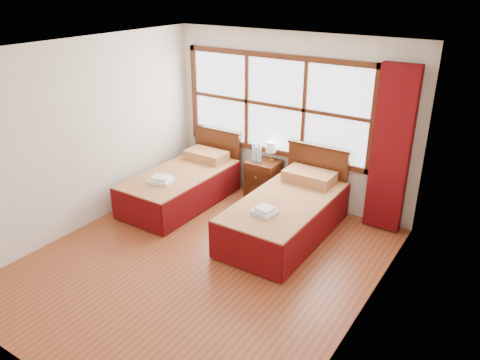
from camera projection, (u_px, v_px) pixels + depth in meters
The scene contains 15 objects.
floor at pixel (203, 262), 5.90m from camera, with size 4.50×4.50×0.00m, color brown.
ceiling at pixel (195, 50), 4.86m from camera, with size 4.50×4.50×0.00m, color white.
wall_back at pixel (290, 120), 7.10m from camera, with size 4.00×4.00×0.00m, color silver.
wall_left at pixel (83, 136), 6.38m from camera, with size 4.50×4.50×0.00m, color silver.
wall_right at pixel (368, 210), 4.38m from camera, with size 4.50×4.50×0.00m, color silver.
window at pixel (275, 105), 7.12m from camera, with size 3.16×0.06×1.56m.
curtain at pixel (391, 150), 6.25m from camera, with size 0.50×0.16×2.30m, color #650A0D.
bed_left at pixel (183, 185), 7.35m from camera, with size 1.00×2.02×0.97m.
bed_right at pixel (287, 214), 6.42m from camera, with size 1.06×2.08×1.03m.
nightstand at pixel (263, 180), 7.45m from camera, with size 0.48×0.48×0.64m.
towels_left at pixel (161, 180), 6.88m from camera, with size 0.40×0.37×0.10m.
towels_right at pixel (265, 211), 5.90m from camera, with size 0.32×0.29×0.08m.
lamp at pixel (271, 148), 7.25m from camera, with size 0.16×0.16×0.31m.
bottle_near at pixel (254, 153), 7.30m from camera, with size 0.07×0.07×0.27m.
bottle_far at pixel (259, 154), 7.28m from camera, with size 0.07×0.07×0.27m.
Camera 1 is at (3.13, -3.92, 3.31)m, focal length 35.00 mm.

